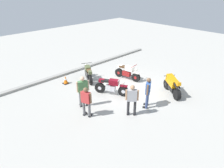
{
  "coord_description": "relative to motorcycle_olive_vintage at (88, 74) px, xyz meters",
  "views": [
    {
      "loc": [
        -8.68,
        -7.58,
        6.01
      ],
      "look_at": [
        -1.29,
        0.04,
        0.75
      ],
      "focal_mm": 33.26,
      "sensor_mm": 36.0,
      "label": 1
    }
  ],
  "objects": [
    {
      "name": "motorcycle_cream_vintage",
      "position": [
        2.02,
        -1.67,
        0.0
      ],
      "size": [
        0.7,
        1.95,
        1.07
      ],
      "rotation": [
        0.0,
        0.0,
        4.88
      ],
      "color": "black",
      "rests_on": "ground"
    },
    {
      "name": "ground_plane",
      "position": [
        0.95,
        -2.66,
        -0.49
      ],
      "size": [
        40.0,
        40.0,
        0.0
      ],
      "primitive_type": "plane",
      "color": "#ADAAA3"
    },
    {
      "name": "person_in_red_shirt",
      "position": [
        -2.67,
        -3.24,
        0.4
      ],
      "size": [
        0.43,
        0.62,
        1.59
      ],
      "rotation": [
        0.0,
        0.0,
        0.34
      ],
      "color": "#59595B",
      "rests_on": "ground"
    },
    {
      "name": "motorcycle_olive_vintage",
      "position": [
        0.0,
        0.0,
        0.0
      ],
      "size": [
        1.07,
        1.81,
        1.07
      ],
      "rotation": [
        0.0,
        0.0,
        1.1
      ],
      "color": "black",
      "rests_on": "ground"
    },
    {
      "name": "motorcycle_orange_sportbike",
      "position": [
        2.36,
        -4.91,
        0.11
      ],
      "size": [
        1.22,
        1.74,
        1.14
      ],
      "rotation": [
        0.0,
        0.0,
        1.0
      ],
      "color": "black",
      "rests_on": "ground"
    },
    {
      "name": "person_in_gray_shirt",
      "position": [
        -1.02,
        -4.7,
        0.46
      ],
      "size": [
        0.54,
        0.55,
        1.67
      ],
      "rotation": [
        0.0,
        0.0,
        0.74
      ],
      "color": "#262628",
      "rests_on": "ground"
    },
    {
      "name": "motorcycle_maroon_cruiser",
      "position": [
        -0.26,
        -2.48,
        0.03
      ],
      "size": [
        1.09,
        1.9,
        1.09
      ],
      "rotation": [
        0.0,
        0.0,
        5.2
      ],
      "color": "black",
      "rests_on": "ground"
    },
    {
      "name": "person_in_blue_shirt",
      "position": [
        0.15,
        -4.77,
        0.47
      ],
      "size": [
        0.61,
        0.49,
        1.68
      ],
      "rotation": [
        0.0,
        0.0,
        2.1
      ],
      "color": "#384772",
      "rests_on": "ground"
    },
    {
      "name": "traffic_cone",
      "position": [
        -1.4,
        0.64,
        -0.23
      ],
      "size": [
        0.36,
        0.36,
        0.53
      ],
      "color": "black",
      "rests_on": "ground"
    },
    {
      "name": "curb_edge",
      "position": [
        0.95,
        1.94,
        -0.41
      ],
      "size": [
        14.0,
        0.3,
        0.15
      ],
      "primitive_type": "cube",
      "color": "gray",
      "rests_on": "ground"
    },
    {
      "name": "person_in_green_shirt",
      "position": [
        -2.21,
        -2.39,
        0.51
      ],
      "size": [
        0.64,
        0.47,
        1.74
      ],
      "rotation": [
        0.0,
        0.0,
        1.14
      ],
      "color": "#59595B",
      "rests_on": "ground"
    }
  ]
}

